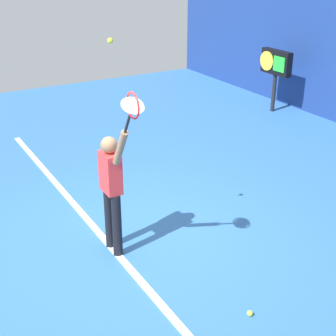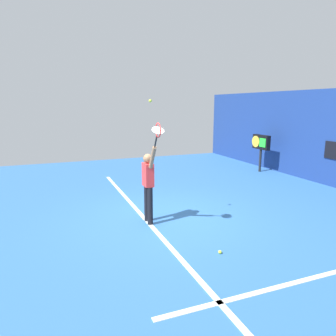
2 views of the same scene
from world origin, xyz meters
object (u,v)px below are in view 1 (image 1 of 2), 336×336
spare_ball (250,313)px  tennis_ball (110,41)px  tennis_player (112,185)px  scoreboard_clock (276,65)px  tennis_racket (132,108)px

spare_ball → tennis_ball: bearing=-159.7°
tennis_player → tennis_ball: 1.89m
tennis_ball → scoreboard_clock: size_ratio=0.04×
tennis_racket → tennis_ball: (-0.64, 0.06, 0.63)m
scoreboard_clock → spare_ball: 8.11m
tennis_ball → scoreboard_clock: (-3.93, 6.18, -1.69)m
tennis_ball → spare_ball: size_ratio=1.00×
tennis_racket → scoreboard_clock: tennis_racket is taller
tennis_player → tennis_racket: bearing=-0.3°
scoreboard_clock → tennis_racket: bearing=-53.8°
scoreboard_clock → spare_ball: scoreboard_clock is taller
tennis_racket → spare_ball: tennis_racket is taller
spare_ball → tennis_player: bearing=-159.0°
tennis_ball → scoreboard_clock: 7.51m
tennis_player → tennis_ball: bearing=42.2°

